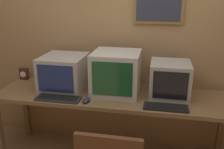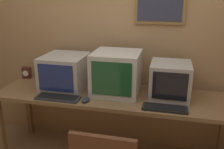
# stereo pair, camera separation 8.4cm
# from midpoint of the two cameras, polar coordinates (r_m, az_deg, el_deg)

# --- Properties ---
(wall_back) EXTENTS (8.00, 0.08, 2.60)m
(wall_back) POSITION_cam_midpoint_polar(r_m,az_deg,el_deg) (2.69, 2.88, 9.90)
(wall_back) COLOR tan
(wall_back) RESTS_ON ground_plane
(desk) EXTENTS (2.33, 0.63, 0.74)m
(desk) POSITION_cam_midpoint_polar(r_m,az_deg,el_deg) (2.49, 0.97, -6.10)
(desk) COLOR olive
(desk) RESTS_ON ground_plane
(monitor_left) EXTENTS (0.43, 0.46, 0.35)m
(monitor_left) POSITION_cam_midpoint_polar(r_m,az_deg,el_deg) (2.62, -9.72, 0.62)
(monitor_left) COLOR #B7B2A8
(monitor_left) RESTS_ON desk
(monitor_center) EXTENTS (0.45, 0.44, 0.41)m
(monitor_center) POSITION_cam_midpoint_polar(r_m,az_deg,el_deg) (2.44, 2.02, 0.38)
(monitor_center) COLOR beige
(monitor_center) RESTS_ON desk
(monitor_right) EXTENTS (0.37, 0.39, 0.33)m
(monitor_right) POSITION_cam_midpoint_polar(r_m,az_deg,el_deg) (2.43, 14.11, -1.23)
(monitor_right) COLOR #B7B2A8
(monitor_right) RESTS_ON desk
(keyboard_main) EXTENTS (0.42, 0.15, 0.03)m
(keyboard_main) POSITION_cam_midpoint_polar(r_m,az_deg,el_deg) (2.41, -11.25, -5.19)
(keyboard_main) COLOR #333338
(keyboard_main) RESTS_ON desk
(keyboard_side) EXTENTS (0.38, 0.14, 0.03)m
(keyboard_side) POSITION_cam_midpoint_polar(r_m,az_deg,el_deg) (2.21, 13.04, -7.47)
(keyboard_side) COLOR black
(keyboard_side) RESTS_ON desk
(mouse_near_keyboard) EXTENTS (0.06, 0.12, 0.04)m
(mouse_near_keyboard) POSITION_cam_midpoint_polar(r_m,az_deg,el_deg) (2.31, -5.02, -5.76)
(mouse_near_keyboard) COLOR #282D3D
(mouse_near_keyboard) RESTS_ON desk
(desk_clock) EXTENTS (0.10, 0.06, 0.13)m
(desk_clock) POSITION_cam_midpoint_polar(r_m,az_deg,el_deg) (3.05, -18.17, 0.39)
(desk_clock) COLOR #4C231E
(desk_clock) RESTS_ON desk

